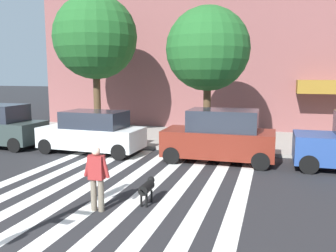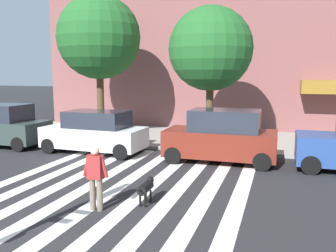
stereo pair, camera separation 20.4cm
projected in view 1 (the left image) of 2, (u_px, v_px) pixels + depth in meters
ground_plane at (88, 188)px, 10.74m from camera, size 160.00×160.00×0.00m
sidewalk_far at (170, 137)px, 19.05m from camera, size 80.00×6.00×0.15m
crosswalk_stripes at (114, 190)px, 10.50m from camera, size 7.65×10.94×0.01m
parked_car_behind_first at (92, 132)px, 15.42m from camera, size 4.52×2.08×1.84m
parked_car_third_in_line at (220, 136)px, 13.85m from camera, size 4.25×2.01×2.05m
street_tree_nearest at (95, 37)px, 18.59m from camera, size 4.39×4.39×7.37m
street_tree_middle at (208, 49)px, 16.04m from camera, size 3.80×3.80×6.29m
pedestrian_dog_walker at (97, 175)px, 8.80m from camera, size 0.70×0.24×1.64m
dog_on_leash at (147, 187)px, 9.37m from camera, size 0.26×0.99×0.65m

